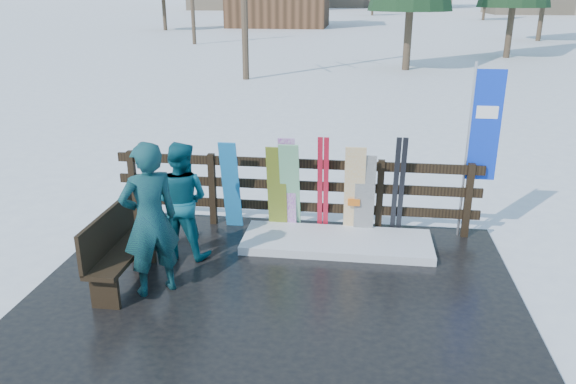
# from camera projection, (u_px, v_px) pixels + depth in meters

# --- Properties ---
(ground) EXTENTS (700.00, 700.00, 0.00)m
(ground) POSITION_uv_depth(u_px,v_px,m) (273.00, 304.00, 6.82)
(ground) COLOR white
(ground) RESTS_ON ground
(deck) EXTENTS (6.00, 5.00, 0.08)m
(deck) POSITION_uv_depth(u_px,v_px,m) (273.00, 301.00, 6.81)
(deck) COLOR black
(deck) RESTS_ON ground
(fence) EXTENTS (5.60, 0.10, 1.15)m
(fence) POSITION_uv_depth(u_px,v_px,m) (295.00, 188.00, 8.63)
(fence) COLOR black
(fence) RESTS_ON deck
(snow_patch) EXTENTS (2.73, 1.00, 0.12)m
(snow_patch) POSITION_uv_depth(u_px,v_px,m) (337.00, 242.00, 8.18)
(snow_patch) COLOR white
(snow_patch) RESTS_ON deck
(bench) EXTENTS (0.41, 1.50, 0.97)m
(bench) POSITION_uv_depth(u_px,v_px,m) (118.00, 246.00, 6.99)
(bench) COLOR black
(bench) RESTS_ON deck
(snowboard_0) EXTENTS (0.26, 0.38, 1.45)m
(snowboard_0) POSITION_uv_depth(u_px,v_px,m) (231.00, 186.00, 8.51)
(snowboard_0) COLOR #1E7CC1
(snowboard_0) RESTS_ON deck
(snowboard_1) EXTENTS (0.29, 0.44, 1.45)m
(snowboard_1) POSITION_uv_depth(u_px,v_px,m) (290.00, 188.00, 8.40)
(snowboard_1) COLOR silver
(snowboard_1) RESTS_ON deck
(snowboard_2) EXTENTS (0.29, 0.31, 1.39)m
(snowboard_2) POSITION_uv_depth(u_px,v_px,m) (277.00, 189.00, 8.44)
(snowboard_2) COLOR #B9D129
(snowboard_2) RESTS_ON deck
(snowboard_3) EXTENTS (0.25, 0.32, 1.53)m
(snowboard_3) POSITION_uv_depth(u_px,v_px,m) (287.00, 186.00, 8.39)
(snowboard_3) COLOR silver
(snowboard_3) RESTS_ON deck
(snowboard_4) EXTENTS (0.29, 0.20, 1.30)m
(snowboard_4) POSITION_uv_depth(u_px,v_px,m) (365.00, 196.00, 8.29)
(snowboard_4) COLOR black
(snowboard_4) RESTS_ON deck
(snowboard_5) EXTENTS (0.30, 0.31, 1.43)m
(snowboard_5) POSITION_uv_depth(u_px,v_px,m) (354.00, 192.00, 8.29)
(snowboard_5) COLOR white
(snowboard_5) RESTS_ON deck
(ski_pair_a) EXTENTS (0.16, 0.26, 1.54)m
(ski_pair_a) POSITION_uv_depth(u_px,v_px,m) (323.00, 185.00, 8.39)
(ski_pair_a) COLOR #B1152A
(ski_pair_a) RESTS_ON deck
(ski_pair_b) EXTENTS (0.17, 0.26, 1.57)m
(ski_pair_b) POSITION_uv_depth(u_px,v_px,m) (399.00, 187.00, 8.25)
(ski_pair_b) COLOR black
(ski_pair_b) RESTS_ON deck
(rental_flag) EXTENTS (0.45, 0.04, 2.60)m
(rental_flag) POSITION_uv_depth(u_px,v_px,m) (481.00, 132.00, 8.02)
(rental_flag) COLOR silver
(rental_flag) RESTS_ON deck
(person_front) EXTENTS (0.83, 0.79, 1.91)m
(person_front) POSITION_uv_depth(u_px,v_px,m) (150.00, 220.00, 6.65)
(person_front) COLOR #155A4B
(person_front) RESTS_ON deck
(person_back) EXTENTS (0.87, 0.72, 1.64)m
(person_back) POSITION_uv_depth(u_px,v_px,m) (181.00, 200.00, 7.66)
(person_back) COLOR #105668
(person_back) RESTS_ON deck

